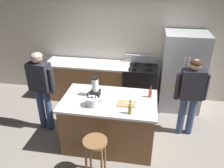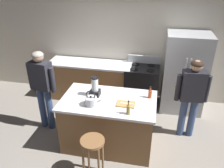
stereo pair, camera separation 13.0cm
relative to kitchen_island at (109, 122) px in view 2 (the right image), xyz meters
name	(u,v)px [view 2 (the right image)]	position (x,y,z in m)	size (l,w,h in m)	color
ground_plane	(109,142)	(0.00, 0.00, -0.47)	(14.00, 14.00, 0.00)	gray
back_wall	(126,43)	(0.00, 1.95, 0.88)	(8.00, 0.10, 2.70)	beige
kitchen_island	(109,122)	(0.00, 0.00, 0.00)	(1.61, 0.98, 0.94)	brown
back_counter_run	(91,80)	(-0.80, 1.55, 0.00)	(2.00, 0.64, 0.94)	brown
refrigerator	(184,74)	(1.37, 1.50, 0.41)	(0.90, 0.73, 1.76)	#B7BABF
stove_range	(142,85)	(0.46, 1.52, 0.01)	(0.76, 0.65, 1.12)	black
person_by_island_left	(42,84)	(-1.33, 0.22, 0.52)	(0.60, 0.28, 1.63)	#384C7A
person_by_sink_right	(192,93)	(1.41, 0.53, 0.47)	(0.60, 0.26, 1.56)	#384C7A
bar_stool	(93,149)	(-0.07, -0.78, 0.08)	(0.36, 0.36, 0.72)	brown
blender_appliance	(95,88)	(-0.26, 0.10, 0.62)	(0.17, 0.17, 0.35)	black
bottle_cooking_sauce	(150,94)	(0.68, 0.21, 0.55)	(0.06, 0.06, 0.22)	#B24C26
bottle_vinegar	(128,109)	(0.39, -0.35, 0.55)	(0.06, 0.06, 0.24)	olive
tea_kettle	(91,101)	(-0.24, -0.22, 0.55)	(0.28, 0.20, 0.27)	#B7BABF
cutting_board	(126,104)	(0.31, -0.09, 0.48)	(0.30, 0.20, 0.02)	#B7844C
chef_knife	(127,104)	(0.33, -0.09, 0.49)	(0.22, 0.03, 0.01)	#B7BABF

